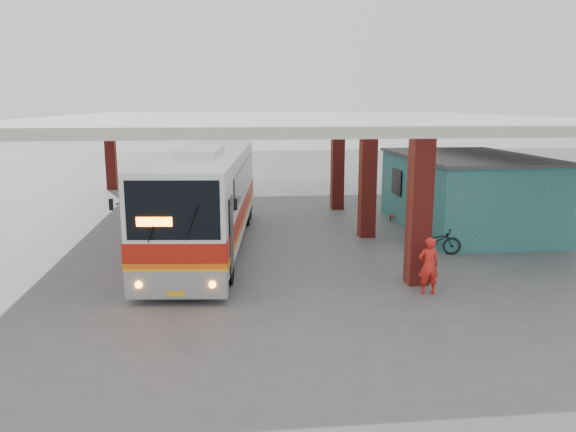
# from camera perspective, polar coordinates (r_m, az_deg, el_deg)

# --- Properties ---
(ground) EXTENTS (90.00, 90.00, 0.00)m
(ground) POSITION_cam_1_polar(r_m,az_deg,el_deg) (19.18, 1.39, -4.35)
(ground) COLOR #515154
(ground) RESTS_ON ground
(brick_columns) EXTENTS (20.10, 21.60, 4.35)m
(brick_columns) POSITION_cam_1_polar(r_m,az_deg,el_deg) (23.82, 3.22, 4.06)
(brick_columns) COLOR maroon
(brick_columns) RESTS_ON ground
(canopy_roof) EXTENTS (21.00, 23.00, 0.30)m
(canopy_roof) POSITION_cam_1_polar(r_m,az_deg,el_deg) (24.99, 0.57, 9.77)
(canopy_roof) COLOR beige
(canopy_roof) RESTS_ON brick_columns
(shop_building) EXTENTS (5.20, 8.20, 3.11)m
(shop_building) POSITION_cam_1_polar(r_m,az_deg,el_deg) (24.70, 17.63, 2.37)
(shop_building) COLOR #286365
(shop_building) RESTS_ON ground
(coach_bus) EXTENTS (3.94, 12.95, 3.72)m
(coach_bus) POSITION_cam_1_polar(r_m,az_deg,el_deg) (20.62, -8.24, 1.90)
(coach_bus) COLOR silver
(coach_bus) RESTS_ON ground
(motorcycle) EXTENTS (1.92, 1.01, 0.96)m
(motorcycle) POSITION_cam_1_polar(r_m,az_deg,el_deg) (20.29, 14.64, -2.45)
(motorcycle) COLOR black
(motorcycle) RESTS_ON ground
(pedestrian) EXTENTS (0.59, 0.39, 1.61)m
(pedestrian) POSITION_cam_1_polar(r_m,az_deg,el_deg) (16.00, 14.09, -4.91)
(pedestrian) COLOR red
(pedestrian) RESTS_ON ground
(red_chair) EXTENTS (0.51, 0.51, 0.75)m
(red_chair) POSITION_cam_1_polar(r_m,az_deg,el_deg) (25.73, 10.93, 0.29)
(red_chair) COLOR #AC2412
(red_chair) RESTS_ON ground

